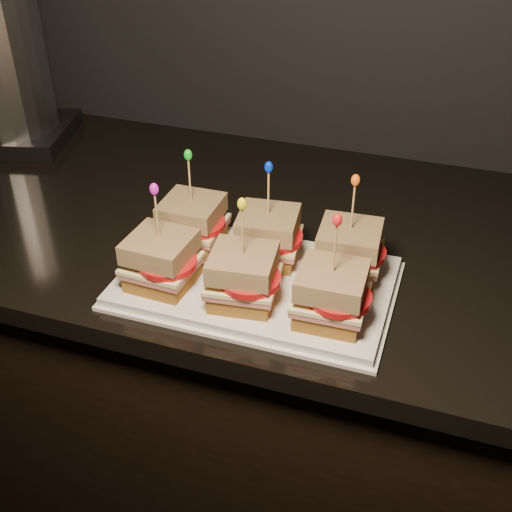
% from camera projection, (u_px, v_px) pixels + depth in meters
% --- Properties ---
extents(cabinet, '(2.39, 0.63, 0.89)m').
position_uv_depth(cabinet, '(139.00, 384.00, 1.43)').
color(cabinet, black).
rests_on(cabinet, ground).
extents(granite_slab, '(2.43, 0.67, 0.03)m').
position_uv_depth(granite_slab, '(113.00, 203.00, 1.17)').
color(granite_slab, black).
rests_on(granite_slab, cabinet).
extents(platter, '(0.38, 0.24, 0.02)m').
position_uv_depth(platter, '(256.00, 282.00, 0.93)').
color(platter, white).
rests_on(platter, granite_slab).
extents(platter_rim, '(0.39, 0.25, 0.01)m').
position_uv_depth(platter_rim, '(256.00, 286.00, 0.93)').
color(platter_rim, white).
rests_on(platter_rim, granite_slab).
extents(sandwich_0_bread_bot, '(0.08, 0.08, 0.02)m').
position_uv_depth(sandwich_0_bread_bot, '(193.00, 237.00, 0.99)').
color(sandwich_0_bread_bot, '#5C3511').
rests_on(sandwich_0_bread_bot, platter).
extents(sandwich_0_ham, '(0.09, 0.09, 0.01)m').
position_uv_depth(sandwich_0_ham, '(193.00, 228.00, 0.98)').
color(sandwich_0_ham, '#BA5F58').
rests_on(sandwich_0_ham, sandwich_0_bread_bot).
extents(sandwich_0_cheese, '(0.09, 0.09, 0.01)m').
position_uv_depth(sandwich_0_cheese, '(193.00, 224.00, 0.98)').
color(sandwich_0_cheese, '#FDF3AF').
rests_on(sandwich_0_cheese, sandwich_0_ham).
extents(sandwich_0_tomato, '(0.08, 0.08, 0.01)m').
position_uv_depth(sandwich_0_tomato, '(198.00, 223.00, 0.97)').
color(sandwich_0_tomato, red).
rests_on(sandwich_0_tomato, sandwich_0_cheese).
extents(sandwich_0_bread_top, '(0.09, 0.09, 0.03)m').
position_uv_depth(sandwich_0_bread_top, '(192.00, 209.00, 0.96)').
color(sandwich_0_bread_top, '#512C0E').
rests_on(sandwich_0_bread_top, sandwich_0_tomato).
extents(sandwich_0_pick, '(0.00, 0.00, 0.09)m').
position_uv_depth(sandwich_0_pick, '(190.00, 183.00, 0.94)').
color(sandwich_0_pick, tan).
rests_on(sandwich_0_pick, sandwich_0_bread_top).
extents(sandwich_0_frill, '(0.01, 0.01, 0.02)m').
position_uv_depth(sandwich_0_frill, '(188.00, 155.00, 0.91)').
color(sandwich_0_frill, '#12B21D').
rests_on(sandwich_0_frill, sandwich_0_pick).
extents(sandwich_1_bread_bot, '(0.09, 0.09, 0.02)m').
position_uv_depth(sandwich_1_bread_bot, '(268.00, 251.00, 0.96)').
color(sandwich_1_bread_bot, '#5C3511').
rests_on(sandwich_1_bread_bot, platter).
extents(sandwich_1_ham, '(0.10, 0.10, 0.01)m').
position_uv_depth(sandwich_1_ham, '(268.00, 242.00, 0.95)').
color(sandwich_1_ham, '#BA5F58').
rests_on(sandwich_1_ham, sandwich_1_bread_bot).
extents(sandwich_1_cheese, '(0.10, 0.10, 0.01)m').
position_uv_depth(sandwich_1_cheese, '(268.00, 238.00, 0.95)').
color(sandwich_1_cheese, '#FDF3AF').
rests_on(sandwich_1_cheese, sandwich_1_ham).
extents(sandwich_1_tomato, '(0.08, 0.08, 0.01)m').
position_uv_depth(sandwich_1_tomato, '(274.00, 237.00, 0.93)').
color(sandwich_1_tomato, red).
rests_on(sandwich_1_tomato, sandwich_1_cheese).
extents(sandwich_1_bread_top, '(0.09, 0.09, 0.03)m').
position_uv_depth(sandwich_1_bread_top, '(268.00, 223.00, 0.93)').
color(sandwich_1_bread_top, '#512C0E').
rests_on(sandwich_1_bread_top, sandwich_1_tomato).
extents(sandwich_1_pick, '(0.00, 0.00, 0.09)m').
position_uv_depth(sandwich_1_pick, '(268.00, 196.00, 0.91)').
color(sandwich_1_pick, tan).
rests_on(sandwich_1_pick, sandwich_1_bread_top).
extents(sandwich_1_frill, '(0.01, 0.01, 0.02)m').
position_uv_depth(sandwich_1_frill, '(269.00, 167.00, 0.88)').
color(sandwich_1_frill, '#0227DF').
rests_on(sandwich_1_frill, sandwich_1_pick).
extents(sandwich_2_bread_bot, '(0.09, 0.09, 0.02)m').
position_uv_depth(sandwich_2_bread_bot, '(347.00, 266.00, 0.93)').
color(sandwich_2_bread_bot, '#5C3511').
rests_on(sandwich_2_bread_bot, platter).
extents(sandwich_2_ham, '(0.10, 0.09, 0.01)m').
position_uv_depth(sandwich_2_ham, '(348.00, 257.00, 0.92)').
color(sandwich_2_ham, '#BA5F58').
rests_on(sandwich_2_ham, sandwich_2_bread_bot).
extents(sandwich_2_cheese, '(0.10, 0.10, 0.01)m').
position_uv_depth(sandwich_2_cheese, '(348.00, 253.00, 0.91)').
color(sandwich_2_cheese, '#FDF3AF').
rests_on(sandwich_2_cheese, sandwich_2_ham).
extents(sandwich_2_tomato, '(0.08, 0.08, 0.01)m').
position_uv_depth(sandwich_2_tomato, '(356.00, 252.00, 0.90)').
color(sandwich_2_tomato, red).
rests_on(sandwich_2_tomato, sandwich_2_cheese).
extents(sandwich_2_bread_top, '(0.09, 0.09, 0.03)m').
position_uv_depth(sandwich_2_bread_top, '(350.00, 237.00, 0.90)').
color(sandwich_2_bread_top, '#512C0E').
rests_on(sandwich_2_bread_top, sandwich_2_tomato).
extents(sandwich_2_pick, '(0.00, 0.00, 0.09)m').
position_uv_depth(sandwich_2_pick, '(353.00, 210.00, 0.87)').
color(sandwich_2_pick, tan).
rests_on(sandwich_2_pick, sandwich_2_bread_top).
extents(sandwich_2_frill, '(0.01, 0.01, 0.02)m').
position_uv_depth(sandwich_2_frill, '(356.00, 180.00, 0.85)').
color(sandwich_2_frill, orange).
rests_on(sandwich_2_frill, sandwich_2_pick).
extents(sandwich_3_bread_bot, '(0.09, 0.09, 0.02)m').
position_uv_depth(sandwich_3_bread_bot, '(163.00, 276.00, 0.91)').
color(sandwich_3_bread_bot, '#5C3511').
rests_on(sandwich_3_bread_bot, platter).
extents(sandwich_3_ham, '(0.10, 0.09, 0.01)m').
position_uv_depth(sandwich_3_ham, '(162.00, 267.00, 0.90)').
color(sandwich_3_ham, '#BA5F58').
rests_on(sandwich_3_ham, sandwich_3_bread_bot).
extents(sandwich_3_cheese, '(0.10, 0.09, 0.01)m').
position_uv_depth(sandwich_3_cheese, '(161.00, 263.00, 0.89)').
color(sandwich_3_cheese, '#FDF3AF').
rests_on(sandwich_3_cheese, sandwich_3_ham).
extents(sandwich_3_tomato, '(0.08, 0.08, 0.01)m').
position_uv_depth(sandwich_3_tomato, '(167.00, 262.00, 0.88)').
color(sandwich_3_tomato, red).
rests_on(sandwich_3_tomato, sandwich_3_cheese).
extents(sandwich_3_bread_top, '(0.09, 0.09, 0.03)m').
position_uv_depth(sandwich_3_bread_top, '(160.00, 247.00, 0.88)').
color(sandwich_3_bread_top, '#512C0E').
rests_on(sandwich_3_bread_top, sandwich_3_tomato).
extents(sandwich_3_pick, '(0.00, 0.00, 0.09)m').
position_uv_depth(sandwich_3_pick, '(157.00, 219.00, 0.85)').
color(sandwich_3_pick, tan).
rests_on(sandwich_3_pick, sandwich_3_bread_top).
extents(sandwich_3_frill, '(0.01, 0.01, 0.02)m').
position_uv_depth(sandwich_3_frill, '(154.00, 189.00, 0.83)').
color(sandwich_3_frill, '#CB1ACA').
rests_on(sandwich_3_frill, sandwich_3_pick).
extents(sandwich_4_bread_bot, '(0.09, 0.09, 0.02)m').
position_uv_depth(sandwich_4_bread_bot, '(243.00, 293.00, 0.87)').
color(sandwich_4_bread_bot, '#5C3511').
rests_on(sandwich_4_bread_bot, platter).
extents(sandwich_4_ham, '(0.10, 0.10, 0.01)m').
position_uv_depth(sandwich_4_ham, '(243.00, 283.00, 0.86)').
color(sandwich_4_ham, '#BA5F58').
rests_on(sandwich_4_ham, sandwich_4_bread_bot).
extents(sandwich_4_cheese, '(0.10, 0.10, 0.01)m').
position_uv_depth(sandwich_4_cheese, '(243.00, 279.00, 0.86)').
color(sandwich_4_cheese, '#FDF3AF').
rests_on(sandwich_4_cheese, sandwich_4_ham).
extents(sandwich_4_tomato, '(0.08, 0.08, 0.01)m').
position_uv_depth(sandwich_4_tomato, '(250.00, 279.00, 0.85)').
color(sandwich_4_tomato, red).
rests_on(sandwich_4_tomato, sandwich_4_cheese).
extents(sandwich_4_bread_top, '(0.09, 0.09, 0.03)m').
position_uv_depth(sandwich_4_bread_top, '(243.00, 263.00, 0.85)').
color(sandwich_4_bread_top, '#512C0E').
rests_on(sandwich_4_bread_top, sandwich_4_tomato).
extents(sandwich_4_pick, '(0.00, 0.00, 0.09)m').
position_uv_depth(sandwich_4_pick, '(242.00, 235.00, 0.82)').
color(sandwich_4_pick, tan).
rests_on(sandwich_4_pick, sandwich_4_bread_top).
extents(sandwich_4_frill, '(0.01, 0.01, 0.02)m').
position_uv_depth(sandwich_4_frill, '(242.00, 204.00, 0.80)').
color(sandwich_4_frill, yellow).
rests_on(sandwich_4_frill, sandwich_4_pick).
extents(sandwich_5_bread_bot, '(0.09, 0.09, 0.02)m').
position_uv_depth(sandwich_5_bread_bot, '(330.00, 311.00, 0.84)').
color(sandwich_5_bread_bot, '#5C3511').
rests_on(sandwich_5_bread_bot, platter).
extents(sandwich_5_ham, '(0.09, 0.09, 0.01)m').
position_uv_depth(sandwich_5_ham, '(331.00, 301.00, 0.83)').
color(sandwich_5_ham, '#BA5F58').
rests_on(sandwich_5_ham, sandwich_5_bread_bot).
extents(sandwich_5_cheese, '(0.10, 0.09, 0.01)m').
position_uv_depth(sandwich_5_cheese, '(331.00, 297.00, 0.83)').
color(sandwich_5_cheese, '#FDF3AF').
rests_on(sandwich_5_cheese, sandwich_5_ham).
extents(sandwich_5_tomato, '(0.08, 0.08, 0.01)m').
position_uv_depth(sandwich_5_tomato, '(339.00, 297.00, 0.82)').
color(sandwich_5_tomato, red).
rests_on(sandwich_5_tomato, sandwich_5_cheese).
extents(sandwich_5_bread_top, '(0.09, 0.09, 0.03)m').
position_uv_depth(sandwich_5_bread_top, '(332.00, 280.00, 0.81)').
color(sandwich_5_bread_top, '#512C0E').
rests_on(sandwich_5_bread_top, sandwich_5_tomato).
extents(sandwich_5_pick, '(0.00, 0.00, 0.09)m').
position_uv_depth(sandwich_5_pick, '(335.00, 251.00, 0.79)').
color(sandwich_5_pick, tan).
rests_on(sandwich_5_pick, sandwich_5_bread_top).
extents(sandwich_5_frill, '(0.01, 0.01, 0.02)m').
position_uv_depth(sandwich_5_frill, '(337.00, 220.00, 0.76)').
color(sandwich_5_frill, red).
rests_on(sandwich_5_frill, sandwich_5_pick).
extents(appliance_base, '(0.29, 0.26, 0.03)m').
position_uv_depth(appliance_base, '(10.00, 132.00, 1.36)').
color(appliance_base, '#262628').
rests_on(appliance_base, granite_slab).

